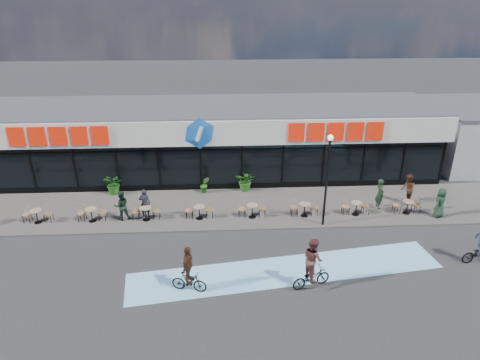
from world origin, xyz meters
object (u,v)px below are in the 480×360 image
object	(u,v)px
patron_left	(145,203)
cyclist_a	(312,267)
potted_plant_left	(114,184)
pedestrian_c	(440,203)
patron_right	(122,206)
lamp_post	(327,173)
potted_plant_right	(246,181)
pedestrian_b	(380,194)
pedestrian_a	(408,189)
potted_plant_mid	(205,185)

from	to	relation	value
patron_left	cyclist_a	xyz separation A→B (m)	(7.78, -6.28, 0.08)
potted_plant_left	patron_left	distance (m)	3.78
potted_plant_left	pedestrian_c	xyz separation A→B (m)	(18.19, -3.81, 0.21)
patron_right	lamp_post	bearing A→B (deg)	155.76
cyclist_a	potted_plant_right	bearing A→B (deg)	102.85
potted_plant_right	pedestrian_b	bearing A→B (deg)	-20.06
lamp_post	cyclist_a	bearing A→B (deg)	-108.46
potted_plant_right	cyclist_a	bearing A→B (deg)	-77.15
pedestrian_b	cyclist_a	bearing A→B (deg)	137.90
patron_right	pedestrian_a	world-z (taller)	pedestrian_a
potted_plant_right	pedestrian_a	size ratio (longest dim) A/B	0.72
patron_left	patron_right	xyz separation A→B (m)	(-1.19, -0.24, 0.01)
potted_plant_left	potted_plant_mid	world-z (taller)	potted_plant_left
pedestrian_a	cyclist_a	distance (m)	10.00
pedestrian_c	potted_plant_left	bearing A→B (deg)	-48.31
patron_left	patron_right	world-z (taller)	patron_right
potted_plant_mid	cyclist_a	distance (m)	10.26
potted_plant_right	cyclist_a	xyz separation A→B (m)	(2.13, -9.33, 0.25)
pedestrian_a	patron_right	bearing A→B (deg)	-75.57
patron_right	pedestrian_b	distance (m)	14.19
patron_right	pedestrian_c	world-z (taller)	pedestrian_c
patron_right	pedestrian_c	xyz separation A→B (m)	(17.09, -0.57, 0.02)
potted_plant_mid	patron_left	world-z (taller)	patron_left
lamp_post	pedestrian_c	xyz separation A→B (m)	(6.47, 0.53, -2.11)
lamp_post	potted_plant_mid	xyz separation A→B (m)	(-6.30, 4.20, -2.44)
patron_left	pedestrian_b	bearing A→B (deg)	-176.38
potted_plant_left	cyclist_a	bearing A→B (deg)	-42.62
potted_plant_left	pedestrian_a	distance (m)	17.22
pedestrian_b	pedestrian_c	xyz separation A→B (m)	(2.91, -1.18, -0.04)
pedestrian_a	cyclist_a	world-z (taller)	cyclist_a
lamp_post	potted_plant_right	xyz separation A→B (m)	(-3.78, 4.39, -2.31)
pedestrian_c	patron_right	bearing A→B (deg)	-38.41
pedestrian_a	lamp_post	bearing A→B (deg)	-57.23
patron_left	pedestrian_b	world-z (taller)	pedestrian_b
lamp_post	cyclist_a	size ratio (longest dim) A/B	2.11
lamp_post	pedestrian_c	size ratio (longest dim) A/B	2.93
lamp_post	potted_plant_left	distance (m)	12.72
potted_plant_mid	pedestrian_a	bearing A→B (deg)	-9.80
pedestrian_b	pedestrian_c	world-z (taller)	pedestrian_b
patron_left	cyclist_a	size ratio (longest dim) A/B	0.70
potted_plant_left	pedestrian_a	world-z (taller)	pedestrian_a
potted_plant_mid	potted_plant_right	world-z (taller)	potted_plant_right
potted_plant_left	cyclist_a	xyz separation A→B (m)	(10.08, -9.27, 0.26)
potted_plant_right	lamp_post	bearing A→B (deg)	-49.30
pedestrian_a	pedestrian_b	distance (m)	1.86
pedestrian_a	cyclist_a	xyz separation A→B (m)	(-7.01, -7.13, 0.00)
potted_plant_mid	potted_plant_left	bearing A→B (deg)	178.63
patron_right	pedestrian_a	xyz separation A→B (m)	(15.98, 1.09, 0.07)
potted_plant_right	pedestrian_a	xyz separation A→B (m)	(9.14, -2.20, 0.25)
patron_left	pedestrian_b	distance (m)	13.00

